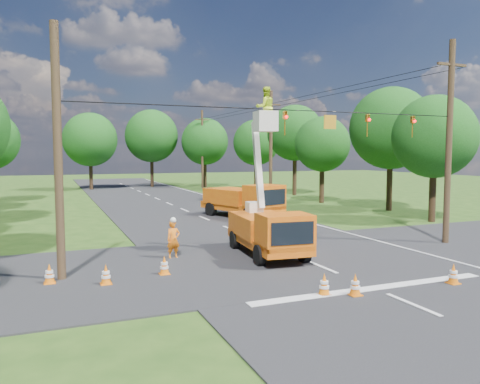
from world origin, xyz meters
name	(u,v)px	position (x,y,z in m)	size (l,w,h in m)	color
ground	(185,211)	(0.00, 20.00, 0.00)	(140.00, 140.00, 0.00)	#264615
road_main	(185,211)	(0.00, 20.00, 0.00)	(12.00, 100.00, 0.06)	black
road_cross	(296,257)	(0.00, 2.00, 0.00)	(56.00, 10.00, 0.07)	black
stop_bar	(373,290)	(0.00, -3.20, 0.00)	(9.00, 0.45, 0.02)	silver
edge_line	(250,207)	(5.60, 20.00, 0.00)	(0.12, 90.00, 0.02)	silver
bucket_truck	(268,219)	(-1.01, 2.71, 1.62)	(2.63, 5.73, 7.38)	orange
second_truck	(244,200)	(2.72, 14.38, 1.25)	(4.32, 6.83, 2.40)	orange
ground_worker	(173,240)	(-4.98, 3.81, 0.82)	(0.59, 0.39, 1.63)	orange
distant_car	(212,193)	(4.77, 27.29, 0.64)	(1.52, 3.77, 1.29)	black
traffic_cone_0	(324,285)	(-1.88, -3.16, 0.36)	(0.38, 0.38, 0.71)	orange
traffic_cone_1	(453,274)	(2.93, -3.73, 0.36)	(0.38, 0.38, 0.71)	orange
traffic_cone_2	(261,228)	(0.93, 7.67, 0.36)	(0.38, 0.38, 0.71)	orange
traffic_cone_3	(250,220)	(1.76, 11.10, 0.36)	(0.38, 0.38, 0.71)	orange
traffic_cone_4	(164,265)	(-5.97, 1.24, 0.36)	(0.38, 0.38, 0.71)	orange
traffic_cone_5	(106,275)	(-8.12, 0.70, 0.36)	(0.38, 0.38, 0.71)	orange
traffic_cone_6	(49,274)	(-9.90, 1.53, 0.36)	(0.38, 0.38, 0.71)	orange
traffic_cone_7	(259,207)	(5.06, 16.95, 0.36)	(0.38, 0.38, 0.71)	orange
traffic_cone_8	(355,285)	(-1.00, -3.56, 0.36)	(0.38, 0.38, 0.71)	orange
pole_right_near	(449,141)	(8.50, 2.00, 5.11)	(1.80, 0.30, 10.00)	#4C3823
pole_right_mid	(271,147)	(8.50, 22.00, 5.11)	(1.80, 0.30, 10.00)	#4C3823
pole_right_far	(202,149)	(8.50, 42.00, 5.11)	(1.80, 0.30, 10.00)	#4C3823
pole_left	(58,153)	(-9.50, 2.00, 4.50)	(0.30, 0.30, 9.00)	#4C3823
signal_span	(342,122)	(2.23, 1.99, 5.88)	(18.00, 0.29, 1.07)	black
tree_right_a	(434,137)	(13.50, 8.00, 5.56)	(5.40, 5.40, 8.28)	#382616
tree_right_b	(391,128)	(15.00, 14.00, 6.43)	(6.40, 6.40, 9.65)	#382616
tree_right_c	(322,144)	(13.20, 21.00, 5.31)	(5.00, 5.00, 7.83)	#382616
tree_right_d	(295,133)	(14.80, 29.00, 6.68)	(6.00, 6.00, 9.70)	#382616
tree_right_e	(256,143)	(13.80, 37.00, 5.81)	(5.60, 5.60, 8.63)	#382616
tree_far_a	(90,140)	(-5.00, 45.00, 6.19)	(6.60, 6.60, 9.50)	#382616
tree_far_b	(151,136)	(3.00, 47.00, 6.81)	(7.00, 7.00, 10.32)	#382616
tree_far_c	(205,142)	(9.50, 44.00, 6.06)	(6.20, 6.20, 9.18)	#382616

